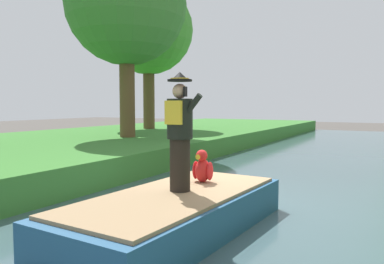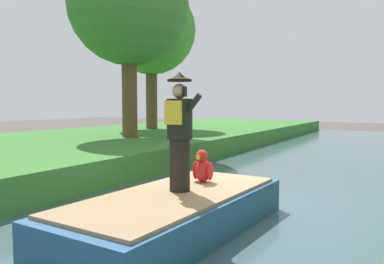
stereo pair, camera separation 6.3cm
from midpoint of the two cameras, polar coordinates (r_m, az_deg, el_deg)
name	(u,v)px [view 2 (the right image)]	position (r m, az deg, el deg)	size (l,w,h in m)	color
ground_plane	(225,209)	(7.74, 5.21, -11.35)	(80.00, 80.00, 0.00)	#4C4742
canal_water	(225,207)	(7.73, 5.21, -10.99)	(5.88, 48.00, 0.10)	#3D565B
boat	(175,213)	(6.03, -2.26, -11.88)	(2.04, 4.30, 0.61)	#23517A
person_pirate	(180,132)	(5.96, -1.53, 0.00)	(0.61, 0.42, 1.85)	black
parrot_plush	(203,168)	(6.73, 1.87, -5.36)	(0.36, 0.35, 0.57)	red
tree_slender	(129,5)	(15.64, -9.26, 18.01)	(4.62, 4.62, 7.39)	brown
tree_broad	(151,30)	(20.62, -5.99, 14.73)	(4.60, 4.60, 7.41)	brown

